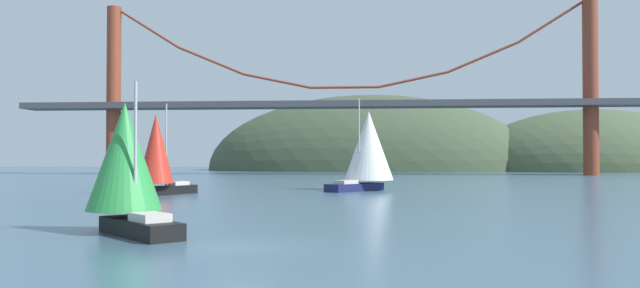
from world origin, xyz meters
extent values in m
plane|color=#426075|center=(0.00, 0.00, 0.00)|extent=(360.00, 360.00, 0.00)
ellipsoid|color=#4C5B3D|center=(60.00, 135.00, 0.00)|extent=(62.96, 44.00, 30.64)
ellipsoid|color=#425138|center=(5.00, 135.00, 0.00)|extent=(84.38, 44.00, 38.75)
cylinder|color=brown|center=(-46.22, 95.00, 16.76)|extent=(2.80, 2.80, 33.52)
cylinder|color=brown|center=(46.22, 95.00, 16.76)|extent=(2.80, 2.80, 33.52)
cube|color=#47474C|center=(0.00, 95.00, 13.59)|extent=(128.45, 6.00, 1.20)
cylinder|color=brown|center=(-39.62, 95.00, 29.37)|extent=(13.47, 0.50, 8.71)
cylinder|color=brown|center=(-26.41, 95.00, 22.47)|extent=(13.40, 0.50, 5.99)
cylinder|color=brown|center=(-13.21, 95.00, 18.32)|extent=(13.31, 0.50, 3.25)
cylinder|color=brown|center=(0.00, 95.00, 16.94)|extent=(13.21, 0.50, 0.50)
cylinder|color=brown|center=(13.21, 95.00, 18.32)|extent=(13.31, 0.50, 3.25)
cylinder|color=brown|center=(26.41, 95.00, 22.47)|extent=(13.40, 0.50, 5.99)
cylinder|color=brown|center=(39.62, 95.00, 29.37)|extent=(13.47, 0.50, 8.71)
cube|color=black|center=(-5.24, 2.99, 0.37)|extent=(5.08, 5.09, 0.74)
cube|color=beige|center=(-4.53, 2.28, 0.92)|extent=(2.13, 2.13, 0.36)
cylinder|color=#B2B2B7|center=(-5.63, 3.38, 3.84)|extent=(0.14, 0.14, 6.20)
cone|color=green|center=(-6.49, 4.25, 3.55)|extent=(4.88, 4.88, 5.03)
cube|color=black|center=(-13.63, 32.36, 0.41)|extent=(3.94, 5.62, 0.81)
cube|color=beige|center=(-13.14, 33.25, 0.99)|extent=(1.80, 2.09, 0.36)
cylinder|color=#B2B2B7|center=(-13.90, 31.86, 4.62)|extent=(0.14, 0.14, 7.63)
cone|color=red|center=(-14.50, 30.77, 4.28)|extent=(4.32, 4.32, 6.33)
cube|color=#191E4C|center=(3.35, 39.27, 0.39)|extent=(6.07, 6.52, 0.78)
cube|color=beige|center=(2.54, 38.33, 0.96)|extent=(2.62, 2.68, 0.36)
cylinder|color=#B2B2B7|center=(3.81, 39.78, 5.14)|extent=(0.14, 0.14, 8.72)
cone|color=white|center=(4.80, 40.92, 4.67)|extent=(7.28, 7.28, 7.19)
camera|label=1|loc=(4.94, -23.48, 3.54)|focal=34.41mm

